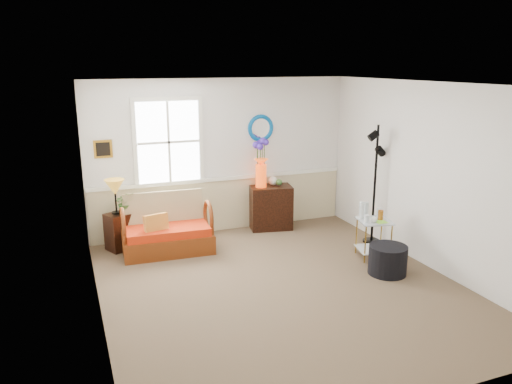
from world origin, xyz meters
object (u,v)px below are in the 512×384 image
object	(u,v)px
lamp_stand	(118,232)
side_table	(373,239)
loveseat	(167,224)
floor_lamp	(375,185)
cabinet	(271,207)
ottoman	(388,260)

from	to	relation	value
lamp_stand	side_table	distance (m)	3.91
loveseat	lamp_stand	world-z (taller)	loveseat
side_table	floor_lamp	xyz separation A→B (m)	(0.37, 0.57, 0.66)
cabinet	ottoman	xyz separation A→B (m)	(0.74, -2.40, -0.18)
lamp_stand	cabinet	size ratio (longest dim) A/B	0.76
side_table	ottoman	xyz separation A→B (m)	(-0.15, -0.58, -0.09)
loveseat	side_table	xyz separation A→B (m)	(2.82, -1.37, -0.15)
lamp_stand	cabinet	world-z (taller)	cabinet
lamp_stand	ottoman	world-z (taller)	lamp_stand
side_table	ottoman	distance (m)	0.60
loveseat	ottoman	xyz separation A→B (m)	(2.66, -1.95, -0.24)
side_table	floor_lamp	distance (m)	0.95
ottoman	cabinet	bearing A→B (deg)	107.13
cabinet	side_table	distance (m)	2.04
loveseat	side_table	world-z (taller)	loveseat
cabinet	floor_lamp	world-z (taller)	floor_lamp
cabinet	floor_lamp	xyz separation A→B (m)	(1.26, -1.25, 0.58)
cabinet	ottoman	distance (m)	2.52
loveseat	ottoman	distance (m)	3.31
lamp_stand	floor_lamp	distance (m)	4.10
floor_lamp	ottoman	bearing A→B (deg)	-106.08
lamp_stand	side_table	size ratio (longest dim) A/B	0.99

